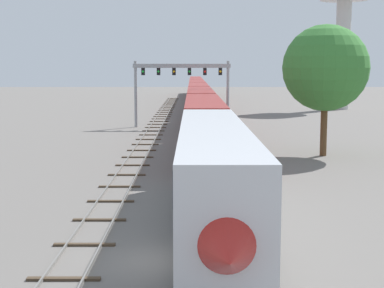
{
  "coord_description": "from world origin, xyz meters",
  "views": [
    {
      "loc": [
        1.03,
        -21.72,
        7.46
      ],
      "look_at": [
        1.0,
        12.0,
        3.0
      ],
      "focal_mm": 54.52,
      "sensor_mm": 36.0,
      "label": 1
    }
  ],
  "objects_px": {
    "passenger_train": "(199,98)",
    "signal_gantry": "(182,78)",
    "trackside_tree_left": "(326,68)",
    "water_tower": "(345,2)"
  },
  "relations": [
    {
      "from": "passenger_train",
      "to": "signal_gantry",
      "type": "bearing_deg",
      "value": -96.26
    },
    {
      "from": "trackside_tree_left",
      "to": "water_tower",
      "type": "bearing_deg",
      "value": 74.29
    },
    {
      "from": "passenger_train",
      "to": "trackside_tree_left",
      "type": "distance_m",
      "value": 45.78
    },
    {
      "from": "passenger_train",
      "to": "trackside_tree_left",
      "type": "bearing_deg",
      "value": -77.13
    },
    {
      "from": "signal_gantry",
      "to": "trackside_tree_left",
      "type": "xyz_separation_m",
      "value": [
        12.39,
        -23.87,
        1.32
      ]
    },
    {
      "from": "signal_gantry",
      "to": "water_tower",
      "type": "xyz_separation_m",
      "value": [
        27.91,
        31.29,
        12.69
      ]
    },
    {
      "from": "passenger_train",
      "to": "signal_gantry",
      "type": "distance_m",
      "value": 20.93
    },
    {
      "from": "passenger_train",
      "to": "water_tower",
      "type": "height_order",
      "value": "water_tower"
    },
    {
      "from": "passenger_train",
      "to": "water_tower",
      "type": "xyz_separation_m",
      "value": [
        25.66,
        10.77,
        16.13
      ]
    },
    {
      "from": "water_tower",
      "to": "signal_gantry",
      "type": "bearing_deg",
      "value": -131.73
    }
  ]
}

